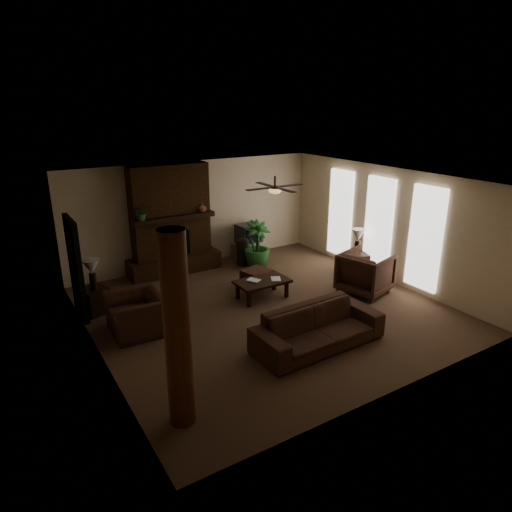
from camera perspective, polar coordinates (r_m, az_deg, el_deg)
room_shell at (r=9.35m, az=1.29°, el=1.06°), size 7.00×7.00×7.00m
fireplace at (r=11.84m, az=-10.56°, el=3.37°), size 2.40×0.70×2.80m
windows at (r=11.67m, az=15.12°, el=3.79°), size 0.08×3.65×2.35m
log_column at (r=6.12m, az=-9.86°, el=-9.37°), size 0.36×0.36×2.80m
doorway at (r=9.90m, az=-21.71°, el=-1.44°), size 0.10×1.00×2.10m
ceiling_fan at (r=9.53m, az=2.39°, el=8.40°), size 1.35×1.35×0.37m
sofa at (r=8.37m, az=7.86°, el=-8.16°), size 2.49×0.78×0.97m
armchair_left at (r=9.09m, az=-14.73°, el=-6.24°), size 0.79×1.18×1.01m
armchair_right at (r=10.80m, az=13.62°, el=-1.83°), size 1.22×1.27×1.07m
coffee_table at (r=10.27m, az=0.79°, el=-3.37°), size 1.20×0.70×0.43m
ottoman at (r=11.00m, az=0.12°, el=-2.77°), size 0.73×0.73×0.40m
tv_stand at (r=12.81m, az=-0.98°, el=0.67°), size 0.91×0.61×0.50m
tv at (r=12.68m, az=-0.90°, el=2.88°), size 0.70×0.59×0.52m
floor_vase at (r=12.34m, az=-1.66°, el=0.81°), size 0.34×0.34×0.77m
floor_plant at (r=12.13m, az=0.10°, el=0.14°), size 0.77×1.31×0.72m
side_table_left at (r=10.20m, az=-19.56°, el=-5.29°), size 0.63×0.63×0.55m
lamp_left at (r=9.89m, az=-19.95°, el=-1.55°), size 0.40×0.40×0.65m
side_table_right at (r=12.01m, az=12.51°, el=-0.95°), size 0.64×0.64×0.55m
lamp_right at (r=11.80m, az=12.71°, el=2.39°), size 0.44×0.44×0.65m
mantel_plant at (r=11.16m, az=-14.24°, el=5.18°), size 0.48×0.51×0.33m
mantel_vase at (r=11.78m, az=-6.82°, el=6.06°), size 0.23×0.24×0.22m
book_a at (r=10.07m, az=-0.59°, el=-2.59°), size 0.20×0.13×0.29m
book_b at (r=10.24m, az=1.92°, el=-2.22°), size 0.20×0.12×0.29m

